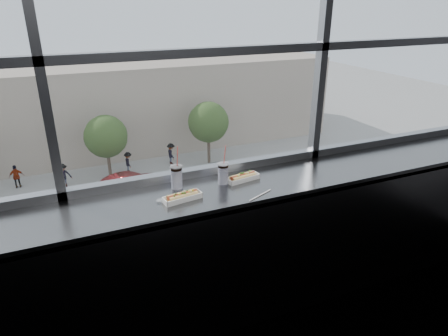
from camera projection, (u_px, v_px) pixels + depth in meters
name	position (u px, v px, depth m)	size (l,w,h in m)	color
wall_back_lower	(204.00, 236.00, 3.25)	(6.00, 6.00, 0.00)	black
window_glass	(198.00, 4.00, 2.59)	(6.00, 6.00, 0.00)	silver
window_mullions	(199.00, 4.00, 2.57)	(6.00, 0.08, 2.40)	gray
counter	(216.00, 193.00, 2.82)	(6.00, 0.55, 0.06)	slate
counter_fascia	(230.00, 274.00, 2.80)	(6.00, 0.04, 1.04)	slate
hotdog_tray_left	(182.00, 197.00, 2.64)	(0.27, 0.12, 0.06)	white
hotdog_tray_right	(243.00, 177.00, 2.93)	(0.26, 0.12, 0.06)	white
soda_cup_left	(176.00, 176.00, 2.78)	(0.09, 0.09, 0.32)	white
soda_cup_right	(223.00, 172.00, 2.86)	(0.08, 0.08, 0.29)	white
loose_straw	(260.00, 195.00, 2.71)	(0.01, 0.01, 0.23)	white
wrapper	(162.00, 200.00, 2.63)	(0.09, 0.06, 0.02)	silver
plaza_ground	(69.00, 129.00, 44.57)	(120.00, 120.00, 0.00)	gray
street_asphalt	(94.00, 233.00, 24.67)	(80.00, 10.00, 0.06)	black
far_sidewalk	(82.00, 183.00, 31.44)	(80.00, 6.00, 0.04)	gray
far_building	(67.00, 105.00, 38.35)	(50.00, 14.00, 8.00)	tan
car_near_d	(195.00, 233.00, 22.79)	(5.94, 2.48, 1.98)	white
car_far_b	(130.00, 182.00, 28.73)	(6.84, 2.85, 2.28)	maroon
car_near_e	(328.00, 201.00, 26.08)	(6.60, 2.75, 2.20)	navy
car_near_c	(61.00, 261.00, 20.14)	(6.58, 2.74, 2.19)	maroon
car_far_c	(223.00, 169.00, 31.45)	(5.81, 2.42, 1.94)	silver
pedestrian_c	(128.00, 160.00, 32.98)	(0.92, 0.69, 2.07)	#66605B
pedestrian_d	(171.00, 152.00, 34.58)	(1.00, 0.75, 2.24)	#66605B
pedestrian_b	(63.00, 173.00, 30.24)	(1.01, 0.76, 2.28)	#66605B
pedestrian_a	(16.00, 174.00, 30.15)	(0.98, 0.73, 2.20)	#66605B
tree_center	(106.00, 137.00, 30.88)	(3.35, 3.35, 5.23)	#47382B
tree_right	(208.00, 122.00, 33.91)	(3.50, 3.50, 5.47)	#47382B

